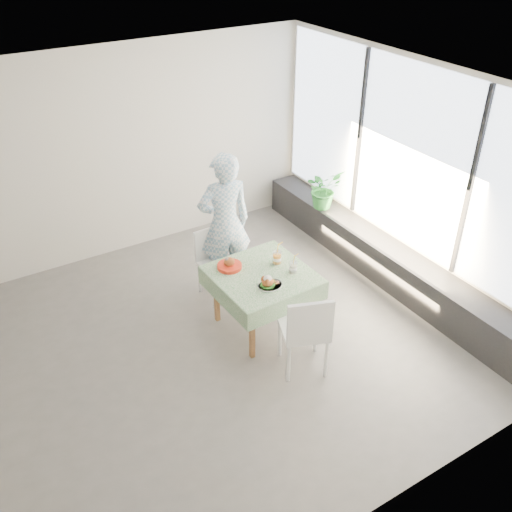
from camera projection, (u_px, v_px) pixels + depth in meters
floor at (193, 352)px, 6.30m from camera, size 6.00×6.00×0.00m
ceiling at (173, 103)px, 4.79m from camera, size 6.00×6.00×0.00m
wall_back at (100, 158)px, 7.34m from camera, size 6.00×0.02×2.80m
wall_front at (348, 413)px, 3.75m from camera, size 6.00×0.02×2.80m
wall_right at (410, 177)px, 6.87m from camera, size 0.02×5.00×2.80m
window_pane at (411, 158)px, 6.72m from camera, size 0.01×4.80×2.18m
window_ledge at (385, 261)px, 7.40m from camera, size 0.40×4.80×0.50m
cafe_table at (262, 294)px, 6.44m from camera, size 1.07×1.07×0.74m
chair_far at (218, 276)px, 7.08m from camera, size 0.43×0.43×0.87m
chair_near at (303, 345)px, 5.95m from camera, size 0.60×0.60×0.99m
diner at (225, 224)px, 6.89m from camera, size 0.73×0.53×1.83m
main_dish at (269, 283)px, 6.06m from camera, size 0.28×0.28×0.14m
juice_cup_orange at (277, 258)px, 6.43m from camera, size 0.11×0.11×0.30m
juice_cup_lemonade at (293, 268)px, 6.28m from camera, size 0.09×0.09×0.26m
second_dish at (229, 265)px, 6.36m from camera, size 0.28×0.28×0.13m
potted_plant at (324, 189)px, 8.00m from camera, size 0.54×0.48×0.56m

